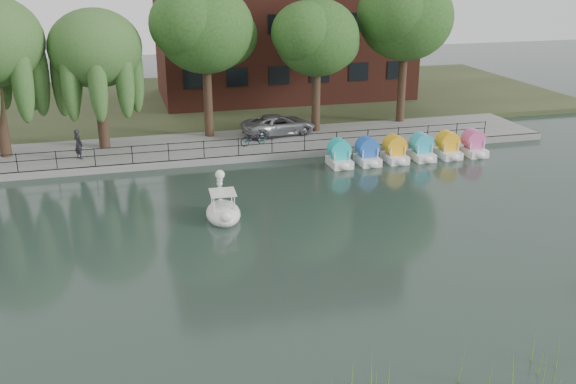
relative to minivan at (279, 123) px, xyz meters
name	(u,v)px	position (x,y,z in m)	size (l,w,h in m)	color
ground_plane	(302,257)	(-3.39, -17.07, -1.16)	(120.00, 120.00, 0.00)	#304138
promenade	(230,146)	(-3.39, -1.07, -0.96)	(40.00, 6.00, 0.40)	gray
kerb	(239,159)	(-3.39, -4.02, -0.96)	(40.00, 0.25, 0.40)	gray
land_strip	(200,101)	(-3.39, 12.93, -0.98)	(60.00, 22.00, 0.36)	#47512D
railing	(238,142)	(-3.39, -3.82, -0.01)	(32.00, 0.05, 1.00)	black
willow_mid	(95,49)	(-10.89, -0.07, 5.09)	(5.32, 5.32, 8.15)	#473323
broadleaf_center	(205,30)	(-4.39, 0.93, 5.90)	(6.00, 6.00, 9.25)	#473323
broadleaf_right	(317,38)	(2.61, 0.43, 5.23)	(5.40, 5.40, 8.32)	#473323
broadleaf_far	(406,18)	(9.11, 1.43, 6.24)	(6.30, 6.30, 9.71)	#473323
minivan	(279,123)	(0.00, 0.00, 0.00)	(5.45, 2.51, 1.52)	gray
bicycle	(253,137)	(-2.13, -2.05, -0.26)	(1.72, 0.60, 1.00)	gray
pedestrian	(78,142)	(-12.27, -2.24, 0.23)	(0.71, 0.48, 1.98)	black
swan_boat	(223,209)	(-5.73, -12.28, -0.70)	(1.66, 2.58, 2.08)	white
pedal_boat_row	(408,150)	(6.24, -6.12, -0.55)	(9.65, 1.70, 1.40)	white
reed_bank	(474,380)	(-1.39, -26.57, -0.56)	(24.00, 2.40, 1.20)	#669938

